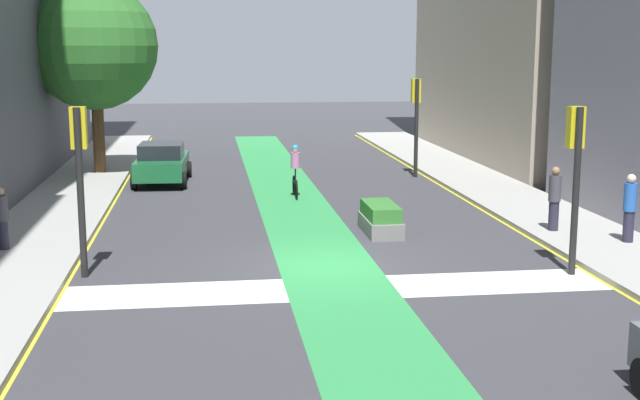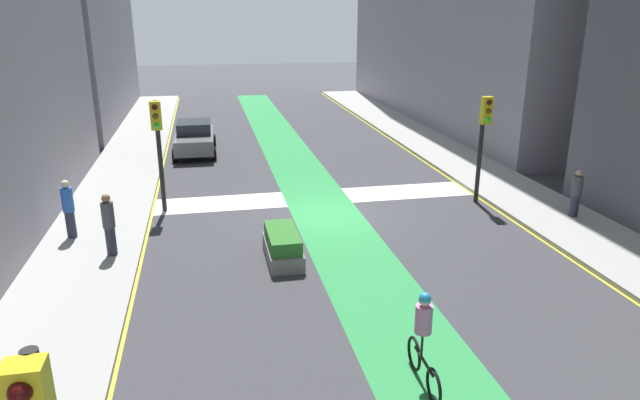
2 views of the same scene
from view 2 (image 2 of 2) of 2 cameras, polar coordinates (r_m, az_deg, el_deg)
ground_plane at (r=19.68m, az=0.78°, el=-1.49°), size 120.00×120.00×0.00m
bike_lane_paint at (r=19.68m, az=0.70°, el=-1.49°), size 2.40×60.00×0.01m
crosswalk_band at (r=21.53m, az=-0.35°, el=0.29°), size 12.00×1.80×0.01m
sidewalk_left at (r=22.40m, az=19.88°, el=0.07°), size 3.00×60.00×0.15m
curb_stripe_left at (r=21.69m, az=16.46°, el=-0.35°), size 0.16×60.00×0.01m
sidewalk_right at (r=19.59m, az=-21.23°, el=-2.67°), size 3.00×60.00×0.15m
curb_stripe_right at (r=19.39m, az=-16.85°, el=-2.61°), size 0.16×60.00×0.01m
traffic_signal_near_right at (r=19.99m, az=-15.93°, el=6.26°), size 0.35×0.52×3.88m
traffic_signal_near_left at (r=21.01m, az=16.07°, el=6.83°), size 0.35×0.52×3.89m
car_grey_right_near at (r=28.73m, az=-12.44°, el=6.12°), size 2.09×4.23×1.57m
cyclist_in_lane at (r=10.97m, az=10.35°, el=-13.38°), size 0.32×1.73×1.86m
pedestrian_sidewalk_right_a at (r=16.88m, az=-20.37°, el=-2.26°), size 0.34×0.34×1.80m
pedestrian_sidewalk_left_a at (r=20.72m, az=24.26°, el=0.63°), size 0.34×0.34×1.59m
pedestrian_sidewalk_right_b at (r=18.65m, az=-23.87°, el=-0.76°), size 0.34×0.34×1.80m
median_planter at (r=16.13m, az=-3.75°, el=-4.61°), size 0.93×2.16×0.85m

